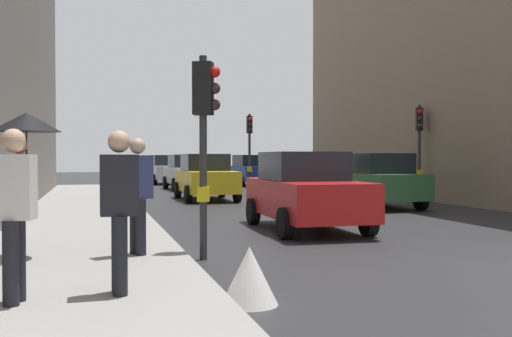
{
  "coord_description": "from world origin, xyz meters",
  "views": [
    {
      "loc": [
        -6.69,
        -7.08,
        1.64
      ],
      "look_at": [
        -2.07,
        9.64,
        1.31
      ],
      "focal_mm": 41.7,
      "sensor_mm": 36.0,
      "label": 1
    }
  ],
  "objects": [
    {
      "name": "sidewalk_kerb",
      "position": [
        -6.87,
        6.0,
        0.08
      ],
      "size": [
        3.18,
        40.0,
        0.16
      ],
      "primitive_type": "cube",
      "color": "gray",
      "rests_on": "ground"
    },
    {
      "name": "traffic_light_near_right",
      "position": [
        -4.96,
        2.25,
        2.24
      ],
      "size": [
        0.45,
        0.34,
        3.25
      ],
      "color": "#2D2D2D",
      "rests_on": "ground"
    },
    {
      "name": "traffic_light_far_median",
      "position": [
        0.68,
        20.77,
        2.57
      ],
      "size": [
        0.25,
        0.43,
        3.73
      ],
      "color": "#2D2D2D",
      "rests_on": "ground"
    },
    {
      "name": "traffic_light_mid_street",
      "position": [
        4.97,
        12.45,
        2.46
      ],
      "size": [
        0.33,
        0.45,
        3.56
      ],
      "color": "#2D2D2D",
      "rests_on": "ground"
    },
    {
      "name": "car_yellow_taxi",
      "position": [
        -2.49,
        15.36,
        0.88
      ],
      "size": [
        2.02,
        4.2,
        1.76
      ],
      "color": "yellow",
      "rests_on": "ground"
    },
    {
      "name": "car_green_estate",
      "position": [
        2.23,
        10.56,
        0.88
      ],
      "size": [
        2.08,
        4.23,
        1.76
      ],
      "color": "#2D6038",
      "rests_on": "ground"
    },
    {
      "name": "car_red_sedan",
      "position": [
        -2.04,
        5.54,
        0.88
      ],
      "size": [
        2.1,
        4.24,
        1.76
      ],
      "color": "red",
      "rests_on": "ground"
    },
    {
      "name": "car_blue_van",
      "position": [
        2.06,
        25.95,
        0.88
      ],
      "size": [
        2.23,
        4.31,
        1.76
      ],
      "color": "navy",
      "rests_on": "ground"
    },
    {
      "name": "car_white_compact",
      "position": [
        -2.33,
        29.4,
        0.88
      ],
      "size": [
        2.19,
        4.29,
        1.76
      ],
      "color": "silver",
      "rests_on": "ground"
    },
    {
      "name": "car_silver_hatchback",
      "position": [
        -2.06,
        22.58,
        0.88
      ],
      "size": [
        2.15,
        4.27,
        1.76
      ],
      "color": "#BCBCC1",
      "rests_on": "ground"
    },
    {
      "name": "pedestrian_with_umbrella",
      "position": [
        -7.66,
        2.29,
        1.84
      ],
      "size": [
        1.0,
        1.0,
        2.14
      ],
      "color": "black",
      "rests_on": "sidewalk_kerb"
    },
    {
      "name": "pedestrian_with_grey_backpack",
      "position": [
        -6.07,
        2.07,
        1.16
      ],
      "size": [
        0.66,
        0.47,
        1.77
      ],
      "color": "black",
      "rests_on": "sidewalk_kerb"
    },
    {
      "name": "pedestrian_with_black_backpack",
      "position": [
        -7.5,
        -0.66,
        1.16
      ],
      "size": [
        0.64,
        0.4,
        1.77
      ],
      "color": "black",
      "rests_on": "sidewalk_kerb"
    },
    {
      "name": "pedestrian_in_dark_coat",
      "position": [
        -6.41,
        -0.51,
        1.13
      ],
      "size": [
        0.4,
        0.36,
        1.77
      ],
      "color": "black",
      "rests_on": "sidewalk_kerb"
    },
    {
      "name": "warning_sign_triangle",
      "position": [
        -5.01,
        -0.73,
        0.33
      ],
      "size": [
        0.64,
        0.64,
        0.65
      ],
      "primitive_type": "cone",
      "color": "silver",
      "rests_on": "ground"
    }
  ]
}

